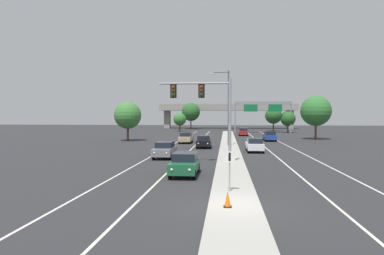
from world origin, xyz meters
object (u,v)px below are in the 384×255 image
Objects in this scene: car_oncoming_black at (204,141)px; car_receding_red at (243,132)px; tree_far_left_a at (128,115)px; traffic_cone_median_nose at (228,199)px; tree_far_right_c at (288,119)px; car_receding_blue at (270,136)px; tree_far_right_b at (316,111)px; car_oncoming_green at (185,163)px; tree_far_left_c at (180,119)px; street_lamp_median at (227,103)px; car_oncoming_grey at (165,150)px; car_oncoming_tan at (186,138)px; tree_far_left_b at (191,112)px; highway_sign_gantry at (263,107)px; overhead_signal_mast at (208,103)px; car_receding_white at (254,145)px; tree_far_right_a at (273,116)px; median_sign_post at (230,165)px.

car_receding_red is at bearing 76.92° from car_oncoming_black.
car_oncoming_black is 17.28m from tree_far_left_a.
traffic_cone_median_nose is 71.11m from tree_far_right_c.
tree_far_right_b is at bearing 28.48° from car_receding_blue.
tree_far_right_b is at bearing 43.20° from car_oncoming_black.
car_oncoming_green is at bearing -106.11° from tree_far_right_c.
traffic_cone_median_nose is 49.38m from tree_far_right_b.
tree_far_right_b is 1.58× the size of tree_far_left_c.
car_oncoming_grey is at bearing -114.94° from street_lamp_median.
car_oncoming_tan is (-3.18, 27.92, 0.00)m from car_oncoming_green.
tree_far_left_b is (5.47, 48.19, 0.97)m from tree_far_left_a.
highway_sign_gantry is (8.53, 36.79, 0.37)m from street_lamp_median.
tree_far_left_a is at bearing -139.64° from car_receding_red.
car_receding_white is (4.83, 10.46, -4.44)m from overhead_signal_mast.
tree_far_right_b is at bearing 64.21° from car_oncoming_green.
car_oncoming_black reaches higher than traffic_cone_median_nose.
tree_far_right_a is 24.45m from tree_far_left_c.
tree_far_right_c is at bearing 75.64° from car_receding_white.
median_sign_post is 71.60m from tree_far_left_c.
tree_far_left_b is 1.52× the size of tree_far_right_c.
car_oncoming_grey is 0.70× the size of tree_far_left_a.
car_oncoming_black is at bearing -107.56° from tree_far_right_a.
median_sign_post is at bearing -97.95° from car_receding_white.
car_receding_blue is 0.34× the size of highway_sign_gantry.
tree_far_left_c is (-15.39, 16.97, 2.30)m from car_receding_red.
street_lamp_median is at bearing 82.60° from car_oncoming_green.
street_lamp_median is at bearing 34.41° from car_oncoming_black.
car_oncoming_grey is 1.00× the size of car_receding_red.
tree_far_right_a is at bearing 66.84° from car_receding_red.
overhead_signal_mast is at bearing -114.78° from car_receding_white.
street_lamp_median is at bearing -104.90° from tree_far_right_a.
overhead_signal_mast is 1.39× the size of tree_far_right_c.
tree_far_right_a is (-3.17, 30.61, -0.85)m from tree_far_right_b.
overhead_signal_mast is 54.76m from highway_sign_gantry.
car_receding_white is at bearing -38.32° from tree_far_left_a.
car_oncoming_grey is at bearing 108.31° from traffic_cone_median_nose.
car_receding_red is (3.39, 25.23, -4.97)m from street_lamp_median.
tree_far_left_a is (-16.22, 37.02, 2.58)m from median_sign_post.
street_lamp_median is 6.12m from car_oncoming_black.
traffic_cone_median_nose is at bearing -97.10° from highway_sign_gantry.
car_oncoming_black is 1.00× the size of car_oncoming_tan.
car_oncoming_tan is at bearing -85.03° from tree_far_left_b.
highway_sign_gantry reaches higher than median_sign_post.
median_sign_post is at bearing 87.99° from traffic_cone_median_nose.
tree_far_right_c is (20.67, 51.08, 2.55)m from car_oncoming_grey.
tree_far_right_b reaches higher than car_oncoming_green.
median_sign_post is at bearing -67.78° from car_oncoming_grey.
car_receding_red is at bearing 103.75° from car_receding_blue.
street_lamp_median is 23.44m from car_oncoming_green.
highway_sign_gantry is (11.47, 38.81, 5.34)m from car_oncoming_black.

